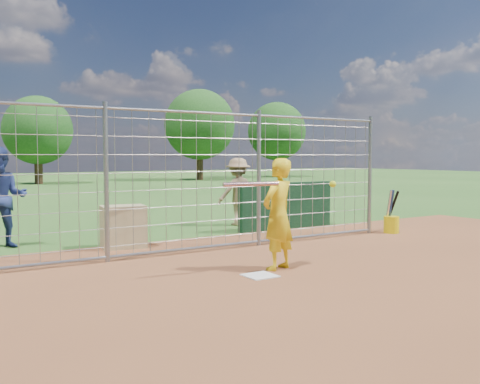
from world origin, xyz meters
TOP-DOWN VIEW (x-y plane):
  - ground at (0.00, 0.00)m, footprint 100.00×100.00m
  - infield_dirt at (0.00, -3.00)m, footprint 18.00×18.00m
  - home_plate at (0.00, -0.20)m, footprint 0.43×0.43m
  - dugout_wall at (3.40, 3.60)m, footprint 2.60×0.20m
  - batter at (0.50, 0.04)m, footprint 0.72×0.59m
  - bystander_a at (-2.71, 4.38)m, footprint 1.09×0.95m
  - bystander_c at (2.80, 4.78)m, footprint 1.10×0.65m
  - equipment_bin at (-0.80, 3.16)m, footprint 0.88×0.67m
  - equipment_in_play at (0.24, -0.15)m, footprint 1.88×0.32m
  - bucket_with_bats at (4.95, 1.76)m, footprint 0.34×0.40m
  - backstop_fence at (0.00, 2.00)m, footprint 9.08×0.08m
  - tree_line at (3.13, 28.13)m, footprint 44.66×6.72m

SIDE VIEW (x-z plane):
  - ground at x=0.00m, z-range 0.00..0.00m
  - infield_dirt at x=0.00m, z-range 0.01..0.01m
  - home_plate at x=0.00m, z-range 0.00..0.02m
  - bucket_with_bats at x=4.95m, z-range -0.24..0.73m
  - equipment_bin at x=-0.80m, z-range 0.00..0.80m
  - dugout_wall at x=3.40m, z-range 0.00..1.10m
  - bystander_c at x=2.80m, z-range 0.00..1.68m
  - batter at x=0.50m, z-range 0.00..1.70m
  - bystander_a at x=-2.71m, z-range 0.00..1.90m
  - backstop_fence at x=0.00m, z-range -0.04..2.56m
  - equipment_in_play at x=0.24m, z-range 1.26..1.38m
  - tree_line at x=3.13m, z-range 0.47..6.95m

